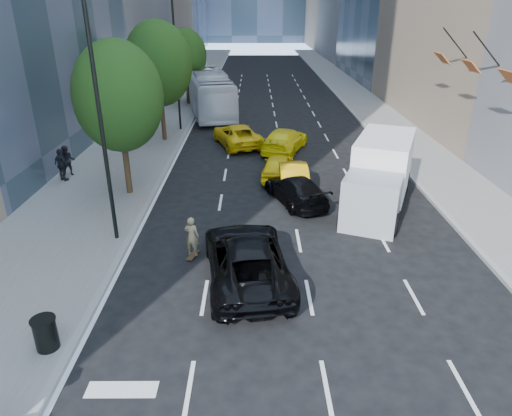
{
  "coord_description": "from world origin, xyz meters",
  "views": [
    {
      "loc": [
        -0.84,
        -12.69,
        8.93
      ],
      "look_at": [
        -0.76,
        3.72,
        1.6
      ],
      "focal_mm": 32.0,
      "sensor_mm": 36.0,
      "label": 1
    }
  ],
  "objects_px": {
    "city_bus": "(209,92)",
    "box_truck": "(380,174)",
    "skateboarder": "(192,239)",
    "trash_can": "(46,334)",
    "black_sedan_mercedes": "(296,190)",
    "black_sedan_lincoln": "(247,258)"
  },
  "relations": [
    {
      "from": "city_bus",
      "to": "box_truck",
      "type": "relative_size",
      "value": 1.83
    },
    {
      "from": "skateboarder",
      "to": "trash_can",
      "type": "height_order",
      "value": "skateboarder"
    },
    {
      "from": "black_sedan_mercedes",
      "to": "box_truck",
      "type": "bearing_deg",
      "value": 153.86
    },
    {
      "from": "black_sedan_lincoln",
      "to": "skateboarder",
      "type": "bearing_deg",
      "value": -43.35
    },
    {
      "from": "skateboarder",
      "to": "city_bus",
      "type": "relative_size",
      "value": 0.12
    },
    {
      "from": "city_bus",
      "to": "box_truck",
      "type": "distance_m",
      "value": 23.13
    },
    {
      "from": "black_sedan_lincoln",
      "to": "box_truck",
      "type": "height_order",
      "value": "box_truck"
    },
    {
      "from": "skateboarder",
      "to": "black_sedan_mercedes",
      "type": "height_order",
      "value": "skateboarder"
    },
    {
      "from": "skateboarder",
      "to": "box_truck",
      "type": "distance_m",
      "value": 9.69
    },
    {
      "from": "black_sedan_lincoln",
      "to": "city_bus",
      "type": "xyz_separation_m",
      "value": [
        -3.69,
        27.32,
        1.0
      ]
    },
    {
      "from": "black_sedan_mercedes",
      "to": "box_truck",
      "type": "xyz_separation_m",
      "value": [
        3.91,
        -0.45,
        0.98
      ]
    },
    {
      "from": "skateboarder",
      "to": "black_sedan_mercedes",
      "type": "bearing_deg",
      "value": -112.59
    },
    {
      "from": "black_sedan_lincoln",
      "to": "black_sedan_mercedes",
      "type": "xyz_separation_m",
      "value": [
        2.31,
        6.87,
        -0.16
      ]
    },
    {
      "from": "skateboarder",
      "to": "city_bus",
      "type": "bearing_deg",
      "value": -69.68
    },
    {
      "from": "skateboarder",
      "to": "box_truck",
      "type": "xyz_separation_m",
      "value": [
        8.31,
        4.91,
        0.84
      ]
    },
    {
      "from": "black_sedan_lincoln",
      "to": "box_truck",
      "type": "distance_m",
      "value": 8.98
    },
    {
      "from": "skateboarder",
      "to": "black_sedan_mercedes",
      "type": "relative_size",
      "value": 0.35
    },
    {
      "from": "black_sedan_lincoln",
      "to": "trash_can",
      "type": "distance_m",
      "value": 6.64
    },
    {
      "from": "black_sedan_mercedes",
      "to": "city_bus",
      "type": "distance_m",
      "value": 21.35
    },
    {
      "from": "skateboarder",
      "to": "black_sedan_lincoln",
      "type": "height_order",
      "value": "black_sedan_lincoln"
    },
    {
      "from": "black_sedan_lincoln",
      "to": "box_truck",
      "type": "relative_size",
      "value": 0.83
    },
    {
      "from": "black_sedan_lincoln",
      "to": "city_bus",
      "type": "height_order",
      "value": "city_bus"
    }
  ]
}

